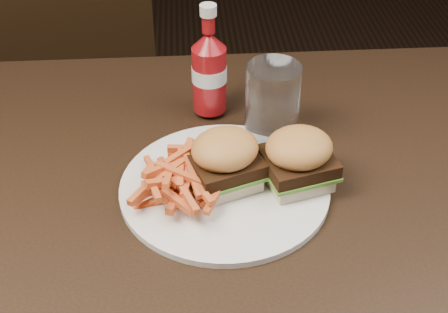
{
  "coord_description": "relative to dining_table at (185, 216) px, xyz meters",
  "views": [
    {
      "loc": [
        0.01,
        -0.61,
        1.3
      ],
      "look_at": [
        0.05,
        0.03,
        0.8
      ],
      "focal_mm": 50.0,
      "sensor_mm": 36.0,
      "label": 1
    }
  ],
  "objects": [
    {
      "name": "tumbler",
      "position": [
        0.13,
        0.15,
        0.08
      ],
      "size": [
        0.1,
        0.1,
        0.12
      ],
      "primitive_type": "cylinder",
      "rotation": [
        0.0,
        0.0,
        0.28
      ],
      "color": "white",
      "rests_on": "dining_table"
    },
    {
      "name": "sandwich_half_b",
      "position": [
        0.15,
        0.02,
        0.04
      ],
      "size": [
        0.1,
        0.09,
        0.02
      ],
      "primitive_type": "cube",
      "rotation": [
        0.0,
        0.0,
        0.26
      ],
      "color": "beige",
      "rests_on": "plate"
    },
    {
      "name": "chair_far",
      "position": [
        -0.28,
        0.71,
        -0.3
      ],
      "size": [
        0.48,
        0.48,
        0.04
      ],
      "primitive_type": "cube",
      "rotation": [
        0.0,
        0.0,
        3.34
      ],
      "color": "black",
      "rests_on": "ground"
    },
    {
      "name": "plate",
      "position": [
        0.05,
        0.02,
        0.03
      ],
      "size": [
        0.28,
        0.28,
        0.01
      ],
      "primitive_type": "cylinder",
      "color": "white",
      "rests_on": "dining_table"
    },
    {
      "name": "sandwich_half_a",
      "position": [
        0.06,
        0.03,
        0.04
      ],
      "size": [
        0.1,
        0.1,
        0.02
      ],
      "primitive_type": "cube",
      "rotation": [
        0.0,
        0.0,
        0.35
      ],
      "color": "#FBDCBC",
      "rests_on": "plate"
    },
    {
      "name": "ketchup_bottle",
      "position": [
        0.04,
        0.21,
        0.08
      ],
      "size": [
        0.06,
        0.06,
        0.1
      ],
      "primitive_type": "cylinder",
      "rotation": [
        0.0,
        0.0,
        -0.28
      ],
      "color": "maroon",
      "rests_on": "dining_table"
    },
    {
      "name": "fries_pile",
      "position": [
        0.0,
        0.02,
        0.05
      ],
      "size": [
        0.15,
        0.15,
        0.05
      ],
      "primitive_type": null,
      "rotation": [
        0.0,
        0.0,
        -0.32
      ],
      "color": "orange",
      "rests_on": "plate"
    },
    {
      "name": "dining_table",
      "position": [
        0.0,
        0.0,
        0.0
      ],
      "size": [
        1.2,
        0.8,
        0.04
      ],
      "primitive_type": "cube",
      "color": "black",
      "rests_on": "ground"
    }
  ]
}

